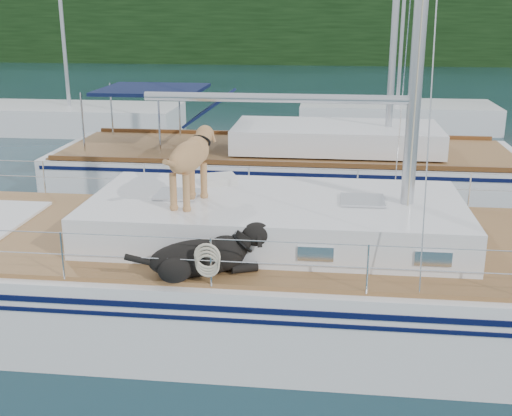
# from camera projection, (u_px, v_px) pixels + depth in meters

# --- Properties ---
(ground) EXTENTS (120.00, 120.00, 0.00)m
(ground) POSITION_uv_depth(u_px,v_px,m) (221.00, 313.00, 9.58)
(ground) COLOR black
(ground) RESTS_ON ground
(tree_line) EXTENTS (90.00, 3.00, 6.00)m
(tree_line) POSITION_uv_depth(u_px,v_px,m) (315.00, 26.00, 51.35)
(tree_line) COLOR black
(tree_line) RESTS_ON ground
(shore_bank) EXTENTS (92.00, 1.00, 1.20)m
(shore_bank) POSITION_uv_depth(u_px,v_px,m) (314.00, 55.00, 53.21)
(shore_bank) COLOR #595147
(shore_bank) RESTS_ON ground
(main_sailboat) EXTENTS (12.00, 3.91, 14.01)m
(main_sailboat) POSITION_uv_depth(u_px,v_px,m) (226.00, 271.00, 9.36)
(main_sailboat) COLOR white
(main_sailboat) RESTS_ON ground
(neighbor_sailboat) EXTENTS (11.00, 3.50, 13.30)m
(neighbor_sailboat) POSITION_uv_depth(u_px,v_px,m) (290.00, 169.00, 15.50)
(neighbor_sailboat) COLOR white
(neighbor_sailboat) RESTS_ON ground
(bg_boat_west) EXTENTS (8.00, 3.00, 11.65)m
(bg_boat_west) POSITION_uv_depth(u_px,v_px,m) (71.00, 119.00, 23.61)
(bg_boat_west) COLOR white
(bg_boat_west) RESTS_ON ground
(bg_boat_center) EXTENTS (7.20, 3.00, 11.65)m
(bg_boat_center) POSITION_uv_depth(u_px,v_px,m) (397.00, 116.00, 24.18)
(bg_boat_center) COLOR white
(bg_boat_center) RESTS_ON ground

